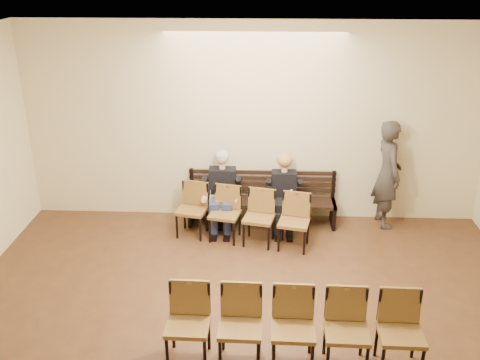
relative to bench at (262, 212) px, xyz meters
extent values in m
cube|color=beige|center=(-0.17, 0.35, 1.52)|extent=(8.00, 0.02, 3.50)
cube|color=white|center=(-0.17, -4.65, 3.27)|extent=(8.00, 10.00, 0.02)
cube|color=black|center=(0.00, 0.00, 0.00)|extent=(2.60, 0.90, 0.45)
cube|color=#BCBCC1|center=(-0.73, -0.29, 0.35)|extent=(0.40, 0.34, 0.25)
cylinder|color=silver|center=(0.49, -0.36, 0.35)|extent=(0.09, 0.09, 0.24)
cube|color=black|center=(-0.70, -0.18, -0.07)|extent=(0.44, 0.33, 0.31)
imported|color=#332E2A|center=(2.16, 0.10, 0.88)|extent=(0.66, 0.88, 2.20)
cube|color=brown|center=(-0.33, -0.65, 0.23)|extent=(2.28, 0.95, 0.91)
cube|color=brown|center=(0.39, -3.55, 0.25)|extent=(2.94, 0.57, 0.96)
camera|label=1|loc=(0.01, -8.53, 4.22)|focal=40.00mm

